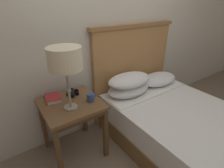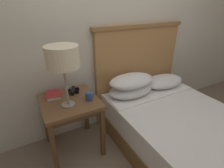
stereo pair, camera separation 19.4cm
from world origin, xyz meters
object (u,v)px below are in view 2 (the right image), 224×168
nightstand (70,107)px  coffee_mug (89,96)px  bed (182,129)px  table_lamp (63,58)px  binoculars_pair (73,91)px  book_on_nightstand (54,95)px

nightstand → coffee_mug: coffee_mug is taller
nightstand → bed: size_ratio=0.32×
nightstand → coffee_mug: size_ratio=6.38×
bed → nightstand: bearing=150.1°
bed → coffee_mug: bed is taller
bed → table_lamp: (-1.09, 0.52, 0.84)m
table_lamp → binoculars_pair: bearing=63.4°
nightstand → book_on_nightstand: book_on_nightstand is taller
book_on_nightstand → bed: bearing=-33.0°
binoculars_pair → book_on_nightstand: bearing=176.4°
bed → table_lamp: size_ratio=3.48×
bed → coffee_mug: size_ratio=20.05×
nightstand → binoculars_pair: bearing=60.0°
book_on_nightstand → binoculars_pair: bearing=-3.6°
bed → book_on_nightstand: (-1.18, 0.77, 0.37)m
coffee_mug → bed: bearing=-30.9°
nightstand → bed: (1.06, -0.61, -0.27)m
nightstand → table_lamp: 0.58m
nightstand → coffee_mug: bearing=-25.2°
book_on_nightstand → coffee_mug: size_ratio=2.10×
table_lamp → coffee_mug: size_ratio=5.76×
table_lamp → coffee_mug: table_lamp is taller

